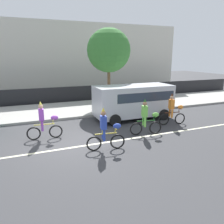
{
  "coord_description": "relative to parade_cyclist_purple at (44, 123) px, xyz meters",
  "views": [
    {
      "loc": [
        -1.85,
        -9.62,
        4.0
      ],
      "look_at": [
        2.49,
        1.2,
        1.0
      ],
      "focal_mm": 35.0,
      "sensor_mm": 36.0,
      "label": 1
    }
  ],
  "objects": [
    {
      "name": "ground_plane",
      "position": [
        1.13,
        -1.06,
        -0.84
      ],
      "size": [
        80.0,
        80.0,
        0.0
      ],
      "primitive_type": "plane",
      "color": "#38383A"
    },
    {
      "name": "road_centre_line",
      "position": [
        1.13,
        -1.56,
        -0.84
      ],
      "size": [
        36.0,
        0.14,
        0.01
      ],
      "primitive_type": "cube",
      "color": "beige",
      "rests_on": "ground"
    },
    {
      "name": "sidewalk_curb",
      "position": [
        1.13,
        5.44,
        -0.77
      ],
      "size": [
        60.0,
        5.0,
        0.15
      ],
      "primitive_type": "cube",
      "color": "#9E9B93",
      "rests_on": "ground"
    },
    {
      "name": "fence_line",
      "position": [
        1.13,
        8.34,
        -0.14
      ],
      "size": [
        40.0,
        0.08,
        1.4
      ],
      "primitive_type": "cube",
      "color": "black",
      "rests_on": "ground"
    },
    {
      "name": "building_backdrop",
      "position": [
        2.97,
        16.94,
        2.9
      ],
      "size": [
        28.0,
        8.0,
        7.49
      ],
      "primitive_type": "cube",
      "color": "beige",
      "rests_on": "ground"
    },
    {
      "name": "parade_cyclist_purple",
      "position": [
        0.0,
        0.0,
        0.0
      ],
      "size": [
        1.72,
        0.5,
        1.92
      ],
      "color": "black",
      "rests_on": "ground"
    },
    {
      "name": "parade_cyclist_cobalt",
      "position": [
        2.35,
        -2.34,
        0.0
      ],
      "size": [
        1.71,
        0.52,
        1.92
      ],
      "color": "black",
      "rests_on": "ground"
    },
    {
      "name": "parade_cyclist_lime",
      "position": [
        4.95,
        -1.31,
        0.0
      ],
      "size": [
        1.7,
        0.54,
        1.92
      ],
      "color": "black",
      "rests_on": "ground"
    },
    {
      "name": "parade_cyclist_orange",
      "position": [
        7.29,
        -0.4,
        0.0
      ],
      "size": [
        1.71,
        0.52,
        1.92
      ],
      "color": "black",
      "rests_on": "ground"
    },
    {
      "name": "parked_van_silver",
      "position": [
        5.78,
        1.64,
        0.44
      ],
      "size": [
        5.0,
        2.22,
        2.18
      ],
      "color": "silver",
      "rests_on": "ground"
    },
    {
      "name": "street_tree_near_lamp",
      "position": [
        5.6,
        5.76,
        3.57
      ],
      "size": [
        3.39,
        3.39,
        5.97
      ],
      "color": "brown",
      "rests_on": "sidewalk_curb"
    },
    {
      "name": "pedestrian_onlooker",
      "position": [
        6.33,
        3.5,
        0.17
      ],
      "size": [
        0.32,
        0.2,
        1.62
      ],
      "color": "#33333D",
      "rests_on": "sidewalk_curb"
    }
  ]
}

